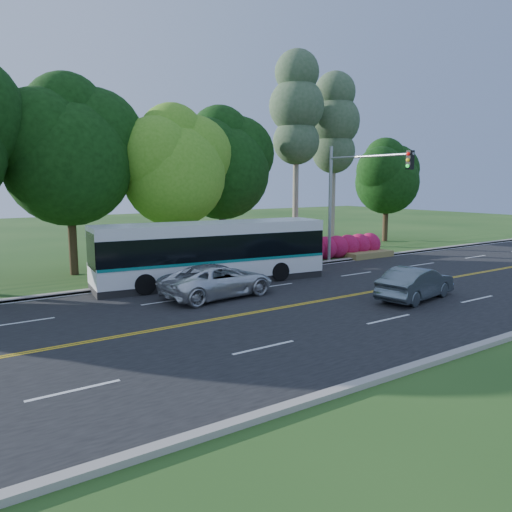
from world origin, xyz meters
TOP-DOWN VIEW (x-y plane):
  - ground at (0.00, 0.00)m, footprint 120.00×120.00m
  - road at (0.00, 0.00)m, footprint 60.00×14.00m
  - curb_north at (0.00, 7.15)m, footprint 60.00×0.30m
  - curb_south at (0.00, -7.15)m, footprint 60.00×0.30m
  - grass_verge at (0.00, 9.00)m, footprint 60.00×4.00m
  - lane_markings at (-0.09, 0.00)m, footprint 57.60×13.82m
  - tree_row at (-5.15, 12.13)m, footprint 44.70×9.10m
  - bougainvillea_hedge at (7.18, 8.15)m, footprint 9.50×2.25m
  - traffic_signal at (6.49, 5.40)m, footprint 0.42×6.10m
  - transit_bus at (-2.55, 5.80)m, footprint 11.52×3.80m
  - sedan at (2.80, -2.05)m, footprint 4.38×2.20m
  - suv at (-3.79, 3.07)m, footprint 5.26×2.79m

SIDE VIEW (x-z plane):
  - ground at x=0.00m, z-range 0.00..0.00m
  - road at x=0.00m, z-range 0.00..0.02m
  - lane_markings at x=-0.09m, z-range 0.02..0.02m
  - grass_verge at x=0.00m, z-range 0.00..0.10m
  - curb_north at x=0.00m, z-range 0.00..0.15m
  - curb_south at x=0.00m, z-range 0.00..0.15m
  - sedan at x=2.80m, z-range 0.02..1.40m
  - bougainvillea_hedge at x=7.18m, z-range -0.03..1.47m
  - suv at x=-3.79m, z-range 0.02..1.43m
  - transit_bus at x=-2.55m, z-range 0.01..2.97m
  - traffic_signal at x=6.49m, z-range 1.17..8.17m
  - tree_row at x=-5.15m, z-range -0.19..13.65m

